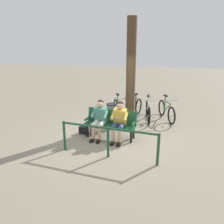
# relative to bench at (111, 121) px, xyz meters

# --- Properties ---
(ground_plane) EXTENTS (40.00, 40.00, 0.00)m
(ground_plane) POSITION_rel_bench_xyz_m (-0.20, 0.18, -0.51)
(ground_plane) COLOR gray
(bench) EXTENTS (1.65, 0.67, 0.87)m
(bench) POSITION_rel_bench_xyz_m (0.00, 0.00, 0.00)
(bench) COLOR #194C2D
(bench) RESTS_ON ground
(person_reading) EXTENTS (0.52, 0.80, 1.20)m
(person_reading) POSITION_rel_bench_xyz_m (-0.30, 0.20, 0.16)
(person_reading) COLOR gold
(person_reading) RESTS_ON ground
(person_companion) EXTENTS (0.52, 0.80, 1.20)m
(person_companion) POSITION_rel_bench_xyz_m (0.34, 0.12, 0.16)
(person_companion) COLOR #4C8C7A
(person_companion) RESTS_ON ground
(handbag) EXTENTS (0.32, 0.21, 0.24)m
(handbag) POSITION_rel_bench_xyz_m (0.93, -0.03, -0.39)
(handbag) COLOR black
(handbag) RESTS_ON ground
(tree_trunk) EXTENTS (0.33, 0.33, 3.71)m
(tree_trunk) POSITION_rel_bench_xyz_m (-0.43, -1.38, 1.35)
(tree_trunk) COLOR #4C3823
(tree_trunk) RESTS_ON ground
(litter_bin) EXTENTS (0.36, 0.36, 0.75)m
(litter_bin) POSITION_rel_bench_xyz_m (0.23, -1.18, -0.13)
(litter_bin) COLOR slate
(litter_bin) RESTS_ON ground
(bicycle_black) EXTENTS (0.68, 1.60, 0.94)m
(bicycle_black) POSITION_rel_bench_xyz_m (-1.77, -2.00, -0.15)
(bicycle_black) COLOR black
(bicycle_black) RESTS_ON ground
(bicycle_red) EXTENTS (0.48, 1.68, 0.94)m
(bicycle_red) POSITION_rel_bench_xyz_m (-1.08, -1.83, -0.15)
(bicycle_red) COLOR black
(bicycle_red) RESTS_ON ground
(bicycle_orange) EXTENTS (0.61, 1.63, 0.94)m
(bicycle_orange) POSITION_rel_bench_xyz_m (-0.51, -2.00, -0.15)
(bicycle_orange) COLOR black
(bicycle_orange) RESTS_ON ground
(bicycle_blue) EXTENTS (0.73, 1.58, 0.94)m
(bicycle_blue) POSITION_rel_bench_xyz_m (0.08, -1.86, -0.15)
(bicycle_blue) COLOR black
(bicycle_blue) RESTS_ON ground
(railing_fence) EXTENTS (2.63, 0.43, 0.85)m
(railing_fence) POSITION_rel_bench_xyz_m (-0.20, 1.34, 0.07)
(railing_fence) COLOR #194C2D
(railing_fence) RESTS_ON ground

